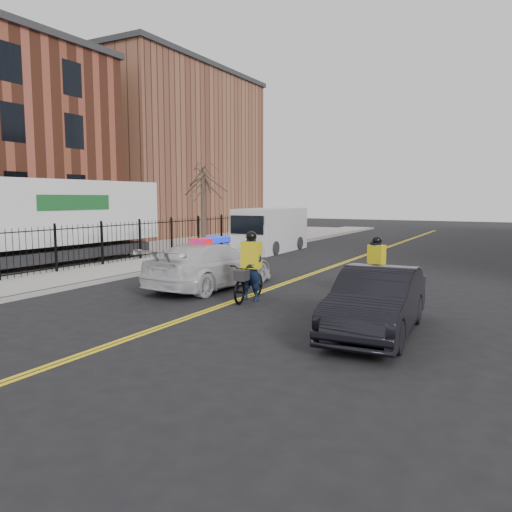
{
  "coord_description": "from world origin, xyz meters",
  "views": [
    {
      "loc": [
        7.63,
        -12.24,
        3.11
      ],
      "look_at": [
        0.24,
        1.43,
        1.3
      ],
      "focal_mm": 35.0,
      "sensor_mm": 36.0,
      "label": 1
    }
  ],
  "objects_px": {
    "cyclist_far": "(376,272)",
    "police_cruiser": "(211,265)",
    "dark_sedan": "(377,302)",
    "semi_trailer": "(38,218)",
    "cyclist_near": "(251,276)",
    "cargo_van": "(270,230)"
  },
  "relations": [
    {
      "from": "cyclist_far",
      "to": "police_cruiser",
      "type": "bearing_deg",
      "value": -153.01
    },
    {
      "from": "police_cruiser",
      "to": "dark_sedan",
      "type": "height_order",
      "value": "police_cruiser"
    },
    {
      "from": "police_cruiser",
      "to": "semi_trailer",
      "type": "bearing_deg",
      "value": 0.69
    },
    {
      "from": "semi_trailer",
      "to": "cyclist_near",
      "type": "distance_m",
      "value": 12.09
    },
    {
      "from": "semi_trailer",
      "to": "cyclist_near",
      "type": "relative_size",
      "value": 5.7
    },
    {
      "from": "cargo_van",
      "to": "cyclist_far",
      "type": "height_order",
      "value": "cargo_van"
    },
    {
      "from": "cargo_van",
      "to": "cyclist_near",
      "type": "height_order",
      "value": "cargo_van"
    },
    {
      "from": "dark_sedan",
      "to": "cyclist_near",
      "type": "xyz_separation_m",
      "value": [
        -4.36,
        1.98,
        -0.02
      ]
    },
    {
      "from": "dark_sedan",
      "to": "police_cruiser",
      "type": "bearing_deg",
      "value": 150.8
    },
    {
      "from": "cyclist_far",
      "to": "cyclist_near",
      "type": "bearing_deg",
      "value": -127.26
    },
    {
      "from": "dark_sedan",
      "to": "cargo_van",
      "type": "distance_m",
      "value": 18.04
    },
    {
      "from": "cargo_van",
      "to": "cyclist_near",
      "type": "relative_size",
      "value": 2.71
    },
    {
      "from": "dark_sedan",
      "to": "semi_trailer",
      "type": "height_order",
      "value": "semi_trailer"
    },
    {
      "from": "dark_sedan",
      "to": "semi_trailer",
      "type": "distance_m",
      "value": 16.72
    },
    {
      "from": "cargo_van",
      "to": "cyclist_far",
      "type": "bearing_deg",
      "value": -49.93
    },
    {
      "from": "cargo_van",
      "to": "cyclist_far",
      "type": "distance_m",
      "value": 13.63
    },
    {
      "from": "dark_sedan",
      "to": "cargo_van",
      "type": "height_order",
      "value": "cargo_van"
    },
    {
      "from": "semi_trailer",
      "to": "cyclist_near",
      "type": "height_order",
      "value": "semi_trailer"
    },
    {
      "from": "cyclist_near",
      "to": "cargo_van",
      "type": "bearing_deg",
      "value": 107.85
    },
    {
      "from": "cargo_van",
      "to": "dark_sedan",
      "type": "bearing_deg",
      "value": -56.67
    },
    {
      "from": "semi_trailer",
      "to": "cyclist_far",
      "type": "distance_m",
      "value": 15.07
    },
    {
      "from": "dark_sedan",
      "to": "cyclist_far",
      "type": "bearing_deg",
      "value": 101.73
    }
  ]
}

